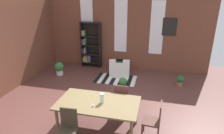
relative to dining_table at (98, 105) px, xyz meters
name	(u,v)px	position (x,y,z in m)	size (l,w,h in m)	color
ground_plane	(93,114)	(-0.34, 0.57, -0.70)	(10.06, 10.06, 0.00)	brown
back_wall_brick	(121,30)	(-0.34, 4.50, 0.99)	(7.52, 0.12, 3.38)	brown
window_pane_0	(87,26)	(-1.86, 4.43, 1.16)	(0.55, 0.02, 2.20)	white
window_pane_1	(121,27)	(-0.34, 4.43, 1.16)	(0.55, 0.02, 2.20)	white
window_pane_2	(157,28)	(1.19, 4.43, 1.16)	(0.55, 0.02, 2.20)	white
dining_table	(98,105)	(0.00, 0.00, 0.00)	(1.96, 1.08, 0.77)	brown
vase_on_table	(102,98)	(0.10, 0.00, 0.20)	(0.10, 0.10, 0.25)	silver
tealight_candle_0	(93,106)	(-0.06, -0.20, 0.10)	(0.04, 0.04, 0.05)	silver
dining_chair_head_right	(155,119)	(1.35, 0.00, -0.18)	(0.42, 0.42, 0.95)	#54322D
dining_chair_far_right	(122,98)	(0.44, 0.77, -0.18)	(0.40, 0.40, 0.95)	#562E2C
dining_chair_near_left	(68,129)	(-0.45, -0.77, -0.18)	(0.42, 0.42, 0.95)	#393022
bookshelf_tall	(90,46)	(-1.70, 4.26, 0.29)	(0.89, 0.30, 2.04)	black
armchair_white	(120,69)	(-0.17, 3.54, -0.42)	(0.90, 0.90, 0.75)	white
potted_plant_by_shelf	(180,80)	(2.19, 3.07, -0.49)	(0.26, 0.26, 0.39)	#9E6042
potted_plant_corner	(123,83)	(0.18, 2.35, -0.48)	(0.30, 0.30, 0.42)	#333338
potted_plant_window	(59,68)	(-2.65, 3.00, -0.40)	(0.39, 0.39, 0.55)	silver
striped_rug	(116,79)	(-0.24, 3.07, -0.69)	(1.60, 1.03, 0.01)	black
framed_picture	(169,27)	(1.68, 4.43, 1.24)	(0.56, 0.03, 0.72)	black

